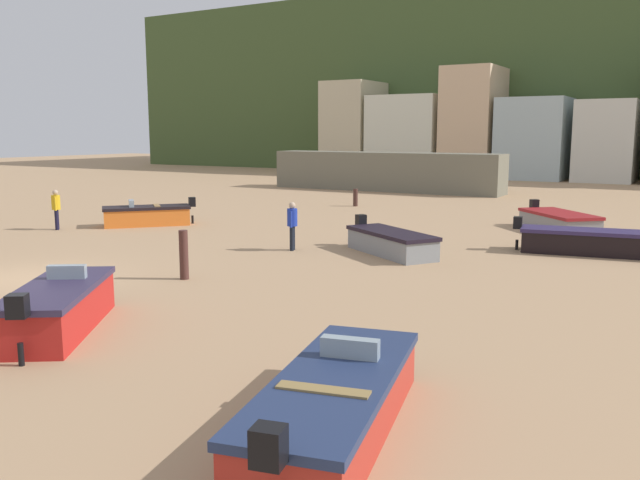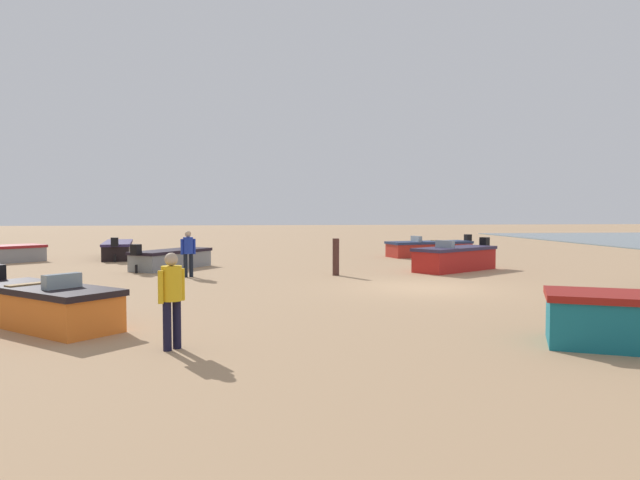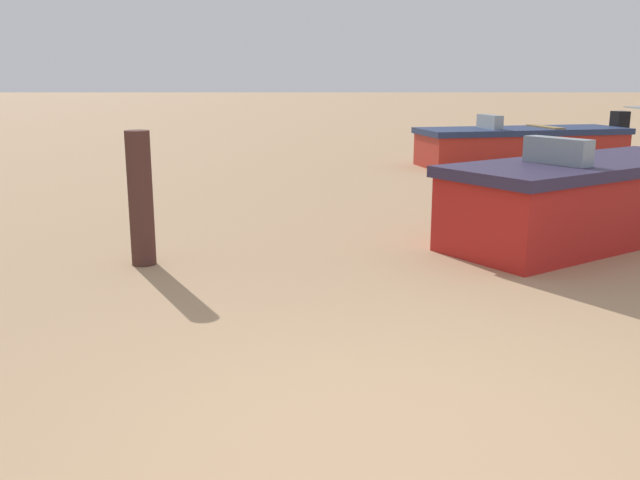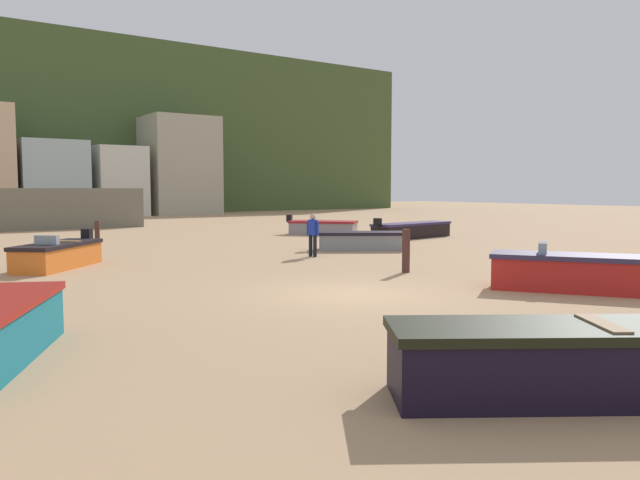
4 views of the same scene
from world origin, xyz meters
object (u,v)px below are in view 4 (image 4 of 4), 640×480
boat_grey_2 (323,227)px  boat_grey_3 (362,241)px  mooring_post_mid_beach (97,230)px  mooring_post_near_water (406,251)px  boat_black_5 (561,361)px  boat_black_6 (412,230)px  boat_orange_1 (58,255)px  boat_red_4 (570,272)px  beach_walker_distant (313,231)px

boat_grey_2 → boat_grey_3: bearing=23.7°
boat_grey_3 → mooring_post_mid_beach: 14.22m
boat_grey_2 → mooring_post_near_water: bearing=22.3°
boat_black_5 → boat_black_6: boat_black_5 is taller
boat_orange_1 → boat_red_4: bearing=170.2°
boat_red_4 → boat_grey_3: bearing=44.6°
boat_black_5 → mooring_post_mid_beach: 27.80m
boat_grey_2 → boat_black_6: bearing=74.7°
boat_grey_2 → boat_red_4: bearing=31.2°
mooring_post_near_water → mooring_post_mid_beach: (-4.34, 18.24, -0.20)m
boat_red_4 → mooring_post_near_water: bearing=68.2°
boat_orange_1 → mooring_post_near_water: (8.50, -7.13, 0.24)m
boat_orange_1 → mooring_post_mid_beach: size_ratio=3.82×
boat_black_5 → mooring_post_near_water: bearing=-0.2°
mooring_post_mid_beach → boat_grey_2: bearing=-19.6°
mooring_post_mid_beach → boat_black_6: bearing=-32.6°
boat_orange_1 → boat_red_4: 15.33m
boat_red_4 → mooring_post_near_water: 4.96m
boat_red_4 → mooring_post_mid_beach: size_ratio=4.20×
boat_orange_1 → boat_black_6: bearing=-130.6°
boat_black_5 → boat_black_6: size_ratio=0.75×
mooring_post_mid_beach → boat_black_5: bearing=-93.8°
boat_orange_1 → boat_black_6: (17.71, 2.45, -0.02)m
boat_grey_2 → boat_red_4: size_ratio=0.98×
boat_grey_2 → boat_black_5: (-13.07, -23.74, 0.08)m
boat_grey_2 → boat_black_6: 5.22m
boat_grey_3 → mooring_post_near_water: (-3.23, -6.21, 0.28)m
boat_grey_3 → boat_red_4: bearing=21.9°
boat_orange_1 → beach_walker_distant: bearing=-151.1°
boat_grey_3 → boat_red_4: boat_red_4 is taller
boat_orange_1 → boat_red_4: boat_red_4 is taller
boat_grey_3 → beach_walker_distant: (-3.15, -1.00, 0.56)m
boat_orange_1 → boat_black_6: size_ratio=0.64×
boat_grey_3 → boat_grey_2: bearing=-171.4°
boat_grey_3 → beach_walker_distant: bearing=-39.4°
beach_walker_distant → boat_red_4: bearing=-15.2°
boat_black_6 → boat_grey_3: bearing=-70.0°
boat_grey_2 → boat_black_5: boat_black_5 is taller
beach_walker_distant → mooring_post_mid_beach: bearing=177.9°
boat_black_6 → mooring_post_near_water: bearing=-53.3°
mooring_post_near_water → boat_black_5: bearing=-123.1°
boat_black_6 → beach_walker_distant: bearing=-73.9°
mooring_post_mid_beach → boat_grey_3: bearing=-57.8°
mooring_post_mid_beach → boat_orange_1: bearing=-110.5°
boat_black_6 → boat_black_5: bearing=-48.4°
boat_red_4 → beach_walker_distant: bearing=61.3°
boat_black_6 → mooring_post_mid_beach: 16.09m
boat_orange_1 → mooring_post_mid_beach: 11.87m
beach_walker_distant → boat_black_5: bearing=-44.0°
mooring_post_mid_beach → boat_red_4: bearing=-76.8°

